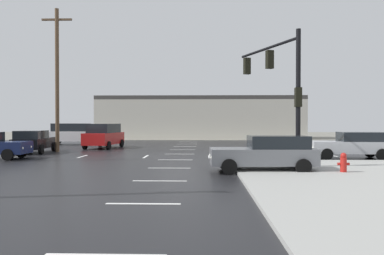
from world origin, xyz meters
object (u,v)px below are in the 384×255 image
sedan_black (34,141)px  sedan_silver (352,145)px  suv_red (104,135)px  sedan_grey (266,153)px  suv_white (71,133)px  utility_pole_far (57,77)px  fire_hydrant (343,162)px  traffic_signal_mast (280,78)px

sedan_black → sedan_silver: bearing=-105.9°
suv_red → sedan_grey: bearing=-137.7°
sedan_black → sedan_silver: size_ratio=1.01×
sedan_grey → suv_red: bearing=-55.8°
sedan_grey → sedan_black: bearing=-36.2°
suv_white → sedan_silver: suv_white is taller
sedan_grey → sedan_silver: same height
sedan_grey → utility_pole_far: utility_pole_far is taller
sedan_grey → utility_pole_far: size_ratio=0.44×
suv_red → sedan_grey: suv_red is taller
fire_hydrant → suv_white: bearing=131.3°
fire_hydrant → suv_white: suv_white is taller
traffic_signal_mast → sedan_silver: size_ratio=1.38×
suv_red → utility_pole_far: size_ratio=0.48×
traffic_signal_mast → suv_red: size_ratio=1.27×
traffic_signal_mast → sedan_silver: (5.01, 3.73, -3.52)m
fire_hydrant → sedan_black: (-17.67, 10.86, 0.32)m
fire_hydrant → utility_pole_far: (-16.42, 12.00, 4.91)m
traffic_signal_mast → fire_hydrant: 5.50m
fire_hydrant → utility_pole_far: utility_pole_far is taller
suv_red → utility_pole_far: utility_pole_far is taller
sedan_black → suv_white: suv_white is taller
traffic_signal_mast → utility_pole_far: utility_pole_far is taller
utility_pole_far → sedan_black: bearing=-137.7°
sedan_silver → suv_red: bearing=-24.7°
sedan_black → suv_white: bearing=-1.1°
sedan_black → sedan_grey: (14.65, -10.01, 0.00)m
traffic_signal_mast → suv_red: 17.74m
fire_hydrant → utility_pole_far: bearing=143.9°
sedan_black → sedan_grey: size_ratio=1.02×
suv_white → sedan_grey: 25.48m
sedan_black → sedan_grey: 17.75m
traffic_signal_mast → suv_white: 24.44m
suv_red → sedan_silver: (17.09, -8.84, -0.24)m
sedan_silver → sedan_black: bearing=-7.5°
utility_pole_far → suv_white: bearing=102.9°
traffic_signal_mast → utility_pole_far: size_ratio=0.61×
sedan_grey → utility_pole_far: (-13.41, 11.14, 4.59)m
sedan_grey → utility_pole_far: bearing=-41.6°
sedan_grey → sedan_silver: bearing=-135.9°
traffic_signal_mast → suv_white: (-16.58, 17.65, -3.29)m
suv_red → sedan_silver: suv_red is taller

